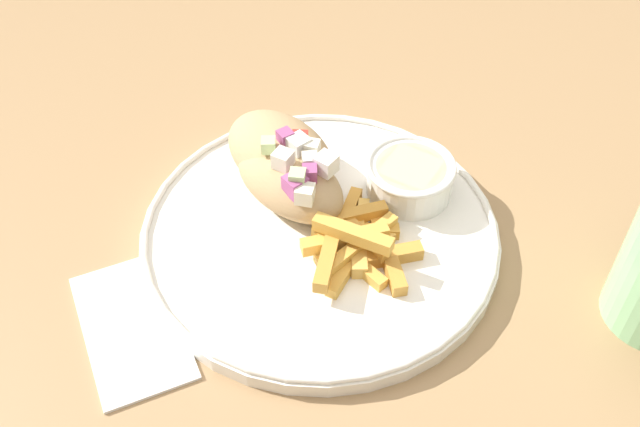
# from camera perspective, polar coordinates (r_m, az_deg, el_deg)

# --- Properties ---
(table) EXTENTS (1.40, 1.40, 0.72)m
(table) POSITION_cam_1_polar(r_m,az_deg,el_deg) (0.73, 1.44, -3.16)
(table) COLOR #9E7A51
(table) RESTS_ON ground_plane
(napkin) EXTENTS (0.15, 0.10, 0.00)m
(napkin) POSITION_cam_1_polar(r_m,az_deg,el_deg) (0.62, -14.14, -8.35)
(napkin) COLOR white
(napkin) RESTS_ON table
(plate) EXTENTS (0.31, 0.31, 0.02)m
(plate) POSITION_cam_1_polar(r_m,az_deg,el_deg) (0.65, -0.00, -1.47)
(plate) COLOR white
(plate) RESTS_ON table
(pita_sandwich_near) EXTENTS (0.12, 0.08, 0.06)m
(pita_sandwich_near) POSITION_cam_1_polar(r_m,az_deg,el_deg) (0.66, -2.26, 2.54)
(pita_sandwich_near) COLOR tan
(pita_sandwich_near) RESTS_ON plate
(pita_sandwich_far) EXTENTS (0.12, 0.08, 0.06)m
(pita_sandwich_far) POSITION_cam_1_polar(r_m,az_deg,el_deg) (0.68, -3.02, 4.62)
(pita_sandwich_far) COLOR tan
(pita_sandwich_far) RESTS_ON plate
(fries_pile) EXTENTS (0.12, 0.11, 0.04)m
(fries_pile) POSITION_cam_1_polar(r_m,az_deg,el_deg) (0.63, 2.83, -2.21)
(fries_pile) COLOR #E5B251
(fries_pile) RESTS_ON plate
(sauce_ramekin) EXTENTS (0.08, 0.08, 0.03)m
(sauce_ramekin) POSITION_cam_1_polar(r_m,az_deg,el_deg) (0.68, 6.88, 2.85)
(sauce_ramekin) COLOR white
(sauce_ramekin) RESTS_ON plate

